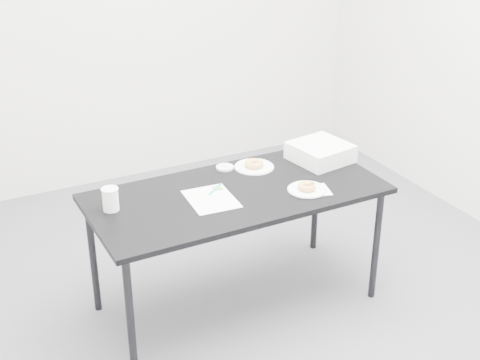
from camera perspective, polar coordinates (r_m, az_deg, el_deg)
name	(u,v)px	position (r m, az deg, el deg)	size (l,w,h in m)	color
floor	(230,319)	(3.66, -0.83, -11.79)	(4.00, 4.00, 0.00)	#4B4B50
wall_back	(101,1)	(4.87, -11.77, 14.70)	(4.00, 0.02, 2.70)	silver
table	(237,200)	(3.45, -0.30, -1.73)	(1.52, 0.73, 0.69)	black
scorecard	(211,199)	(3.35, -2.48, -1.62)	(0.23, 0.29, 0.00)	white
logo_patch	(218,188)	(3.45, -1.92, -0.70)	(0.05, 0.05, 0.00)	green
pen	(215,189)	(3.43, -2.15, -0.79)	(0.01, 0.01, 0.13)	#0D9595
napkin	(316,190)	(3.46, 6.47, -0.88)	(0.14, 0.14, 0.00)	white
plate_near	(307,190)	(3.45, 5.73, -0.82)	(0.20, 0.20, 0.01)	white
donut_near	(307,186)	(3.44, 5.75, -0.55)	(0.09, 0.09, 0.03)	gold
plate_far	(254,167)	(3.69, 1.21, 1.12)	(0.22, 0.22, 0.01)	white
donut_far	(254,164)	(3.68, 1.22, 1.40)	(0.10, 0.10, 0.03)	gold
coffee_cup	(110,199)	(3.28, -11.00, -1.62)	(0.08, 0.08, 0.12)	white
cup_lid	(225,167)	(3.68, -1.30, 1.08)	(0.10, 0.10, 0.01)	silver
bakery_box	(320,152)	(3.79, 6.88, 2.38)	(0.29, 0.29, 0.10)	white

